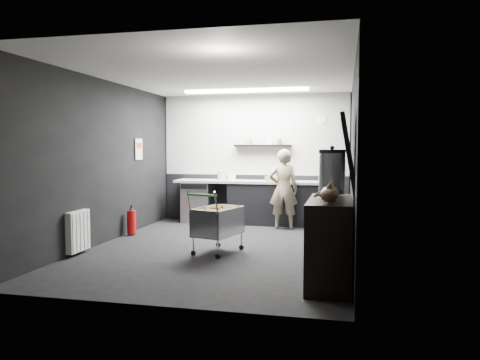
# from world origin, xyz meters

# --- Properties ---
(floor) EXTENTS (5.50, 5.50, 0.00)m
(floor) POSITION_xyz_m (0.00, 0.00, 0.00)
(floor) COLOR black
(floor) RESTS_ON ground
(ceiling) EXTENTS (5.50, 5.50, 0.00)m
(ceiling) POSITION_xyz_m (0.00, 0.00, 2.70)
(ceiling) COLOR white
(ceiling) RESTS_ON wall_back
(wall_back) EXTENTS (5.50, 0.00, 5.50)m
(wall_back) POSITION_xyz_m (0.00, 2.75, 1.35)
(wall_back) COLOR black
(wall_back) RESTS_ON floor
(wall_front) EXTENTS (5.50, 0.00, 5.50)m
(wall_front) POSITION_xyz_m (0.00, -2.75, 1.35)
(wall_front) COLOR black
(wall_front) RESTS_ON floor
(wall_left) EXTENTS (0.00, 5.50, 5.50)m
(wall_left) POSITION_xyz_m (-2.00, 0.00, 1.35)
(wall_left) COLOR black
(wall_left) RESTS_ON floor
(wall_right) EXTENTS (0.00, 5.50, 5.50)m
(wall_right) POSITION_xyz_m (2.00, 0.00, 1.35)
(wall_right) COLOR black
(wall_right) RESTS_ON floor
(kitchen_wall_panel) EXTENTS (3.95, 0.02, 1.70)m
(kitchen_wall_panel) POSITION_xyz_m (0.00, 2.73, 1.85)
(kitchen_wall_panel) COLOR #B9B9B4
(kitchen_wall_panel) RESTS_ON wall_back
(dado_panel) EXTENTS (3.95, 0.02, 1.00)m
(dado_panel) POSITION_xyz_m (0.00, 2.73, 0.50)
(dado_panel) COLOR black
(dado_panel) RESTS_ON wall_back
(floating_shelf) EXTENTS (1.20, 0.22, 0.04)m
(floating_shelf) POSITION_xyz_m (0.20, 2.62, 1.62)
(floating_shelf) COLOR black
(floating_shelf) RESTS_ON wall_back
(wall_clock) EXTENTS (0.20, 0.03, 0.20)m
(wall_clock) POSITION_xyz_m (1.40, 2.72, 2.15)
(wall_clock) COLOR white
(wall_clock) RESTS_ON wall_back
(poster) EXTENTS (0.02, 0.30, 0.40)m
(poster) POSITION_xyz_m (-1.98, 1.30, 1.55)
(poster) COLOR silver
(poster) RESTS_ON wall_left
(poster_red_band) EXTENTS (0.02, 0.22, 0.10)m
(poster_red_band) POSITION_xyz_m (-1.98, 1.30, 1.62)
(poster_red_band) COLOR red
(poster_red_band) RESTS_ON poster
(radiator) EXTENTS (0.10, 0.50, 0.60)m
(radiator) POSITION_xyz_m (-1.94, -0.90, 0.35)
(radiator) COLOR white
(radiator) RESTS_ON wall_left
(ceiling_strip) EXTENTS (2.40, 0.20, 0.04)m
(ceiling_strip) POSITION_xyz_m (0.00, 1.85, 2.67)
(ceiling_strip) COLOR white
(ceiling_strip) RESTS_ON ceiling
(prep_counter) EXTENTS (3.20, 0.61, 0.90)m
(prep_counter) POSITION_xyz_m (0.14, 2.42, 0.46)
(prep_counter) COLOR black
(prep_counter) RESTS_ON floor
(person) EXTENTS (0.60, 0.43, 1.55)m
(person) POSITION_xyz_m (0.73, 1.97, 0.78)
(person) COLOR beige
(person) RESTS_ON floor
(shopping_cart) EXTENTS (0.72, 0.98, 0.93)m
(shopping_cart) POSITION_xyz_m (0.04, -0.32, 0.44)
(shopping_cart) COLOR silver
(shopping_cart) RESTS_ON floor
(sideboard) EXTENTS (0.56, 1.32, 1.97)m
(sideboard) POSITION_xyz_m (1.74, -1.52, 0.62)
(sideboard) COLOR black
(sideboard) RESTS_ON floor
(fire_extinguisher) EXTENTS (0.16, 0.16, 0.52)m
(fire_extinguisher) POSITION_xyz_m (-1.85, 0.68, 0.25)
(fire_extinguisher) COLOR red
(fire_extinguisher) RESTS_ON floor
(cardboard_box) EXTENTS (0.56, 0.47, 0.10)m
(cardboard_box) POSITION_xyz_m (0.60, 2.37, 0.95)
(cardboard_box) COLOR #9C7953
(cardboard_box) RESTS_ON prep_counter
(pink_tub) EXTENTS (0.19, 0.19, 0.19)m
(pink_tub) POSITION_xyz_m (-0.62, 2.42, 1.00)
(pink_tub) COLOR beige
(pink_tub) RESTS_ON prep_counter
(white_container) EXTENTS (0.19, 0.16, 0.15)m
(white_container) POSITION_xyz_m (-0.41, 2.37, 0.97)
(white_container) COLOR white
(white_container) RESTS_ON prep_counter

